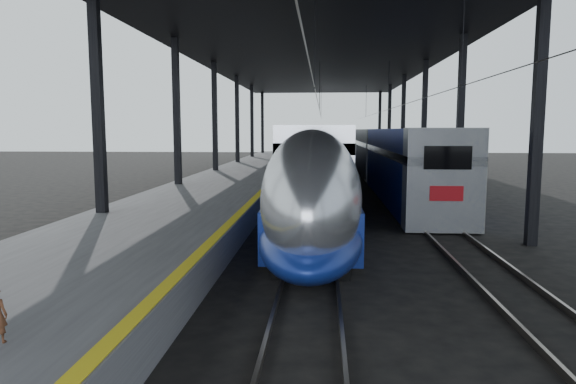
{
  "coord_description": "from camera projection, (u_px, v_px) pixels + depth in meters",
  "views": [
    {
      "loc": [
        2.33,
        -13.17,
        4.02
      ],
      "look_at": [
        1.18,
        3.42,
        2.0
      ],
      "focal_mm": 32.0,
      "sensor_mm": 36.0,
      "label": 1
    }
  ],
  "objects": [
    {
      "name": "ground",
      "position": [
        235.0,
        281.0,
        13.69
      ],
      "size": [
        160.0,
        160.0,
        0.0
      ],
      "primitive_type": "plane",
      "color": "black",
      "rests_on": "ground"
    },
    {
      "name": "platform",
      "position": [
        234.0,
        184.0,
        33.68
      ],
      "size": [
        6.0,
        80.0,
        1.0
      ],
      "primitive_type": "cube",
      "color": "#4C4C4F",
      "rests_on": "ground"
    },
    {
      "name": "yellow_strip",
      "position": [
        277.0,
        176.0,
        33.42
      ],
      "size": [
        0.3,
        80.0,
        0.01
      ],
      "primitive_type": "cube",
      "color": "yellow",
      "rests_on": "platform"
    },
    {
      "name": "rails",
      "position": [
        357.0,
        191.0,
        33.18
      ],
      "size": [
        6.52,
        80.0,
        0.16
      ],
      "color": "slate",
      "rests_on": "ground"
    },
    {
      "name": "canopy",
      "position": [
        318.0,
        48.0,
        32.27
      ],
      "size": [
        18.0,
        75.0,
        9.47
      ],
      "color": "black",
      "rests_on": "ground"
    },
    {
      "name": "tgv_train",
      "position": [
        320.0,
        155.0,
        42.03
      ],
      "size": [
        2.92,
        65.2,
        4.18
      ],
      "color": "silver",
      "rests_on": "ground"
    },
    {
      "name": "second_train",
      "position": [
        375.0,
        151.0,
        46.45
      ],
      "size": [
        2.98,
        56.05,
        4.1
      ],
      "color": "navy",
      "rests_on": "ground"
    }
  ]
}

